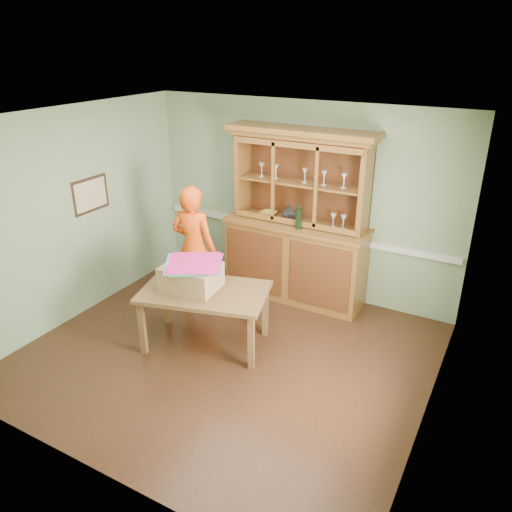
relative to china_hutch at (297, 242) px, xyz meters
The scene contains 14 objects.
floor 1.92m from the china_hutch, 92.62° to the right, with size 4.50×4.50×0.00m, color #422415.
ceiling 2.55m from the china_hutch, 92.62° to the right, with size 4.50×4.50×0.00m, color white.
wall_back 0.59m from the china_hutch, 106.30° to the left, with size 4.50×4.50×0.00m, color gray.
wall_left 2.95m from the china_hutch, 143.40° to the right, with size 4.00×4.00×0.00m, color gray.
wall_right 2.82m from the china_hutch, 38.54° to the right, with size 4.00×4.00×0.00m, color gray.
wall_front 3.77m from the china_hutch, 91.22° to the right, with size 4.50×4.50×0.00m, color gray.
chair_rail 0.27m from the china_hutch, 107.86° to the left, with size 4.41×0.05×0.08m, color silver.
framed_map 2.81m from the china_hutch, 148.23° to the right, with size 0.03×0.60×0.46m.
window_panel 3.03m from the china_hutch, 43.35° to the right, with size 0.03×0.96×1.36m.
china_hutch is the anchor object (origin of this frame).
dining_table 1.71m from the china_hutch, 104.41° to the right, with size 1.64×1.23×0.73m.
cardboard_box 1.77m from the china_hutch, 109.34° to the right, with size 0.63×0.50×0.29m, color tan.
kite_stack 1.74m from the china_hutch, 108.84° to the right, with size 0.79×0.79×0.04m.
person 1.42m from the china_hutch, 139.77° to the right, with size 0.63×0.41×1.71m, color #FF5410.
Camera 1 is at (2.68, -4.13, 3.44)m, focal length 35.00 mm.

